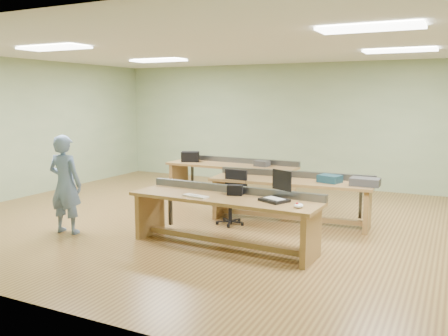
% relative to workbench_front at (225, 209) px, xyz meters
% --- Properties ---
extents(floor, '(10.00, 10.00, 0.00)m').
position_rel_workbench_front_xyz_m(floor, '(-0.52, 1.33, -0.56)').
color(floor, olive).
rests_on(floor, ground).
extents(ceiling, '(10.00, 10.00, 0.00)m').
position_rel_workbench_front_xyz_m(ceiling, '(-0.52, 1.33, 2.44)').
color(ceiling, silver).
rests_on(ceiling, wall_back).
extents(wall_back, '(10.00, 0.04, 3.00)m').
position_rel_workbench_front_xyz_m(wall_back, '(-0.52, 5.33, 0.94)').
color(wall_back, '#9BAF85').
rests_on(wall_back, floor).
extents(wall_front, '(10.00, 0.04, 3.00)m').
position_rel_workbench_front_xyz_m(wall_front, '(-0.52, -2.67, 0.94)').
color(wall_front, '#9BAF85').
rests_on(wall_front, floor).
extents(wall_left, '(0.04, 8.00, 3.00)m').
position_rel_workbench_front_xyz_m(wall_left, '(-5.52, 1.33, 0.94)').
color(wall_left, '#9BAF85').
rests_on(wall_left, floor).
extents(fluor_panels, '(6.20, 3.50, 0.03)m').
position_rel_workbench_front_xyz_m(fluor_panels, '(-0.52, 1.33, 2.41)').
color(fluor_panels, white).
rests_on(fluor_panels, ceiling).
extents(workbench_front, '(2.88, 0.88, 0.86)m').
position_rel_workbench_front_xyz_m(workbench_front, '(0.00, 0.00, 0.00)').
color(workbench_front, olive).
rests_on(workbench_front, floor).
extents(workbench_mid, '(2.86, 0.96, 0.86)m').
position_rel_workbench_front_xyz_m(workbench_mid, '(0.41, 1.78, -0.00)').
color(workbench_mid, olive).
rests_on(workbench_mid, floor).
extents(workbench_back, '(2.88, 0.85, 0.86)m').
position_rel_workbench_front_xyz_m(workbench_back, '(-1.34, 3.04, 0.00)').
color(workbench_back, olive).
rests_on(workbench_back, floor).
extents(person, '(0.62, 0.44, 1.59)m').
position_rel_workbench_front_xyz_m(person, '(-2.60, -0.49, 0.24)').
color(person, '#647EA4').
rests_on(person, floor).
extents(laptop_base, '(0.45, 0.42, 0.04)m').
position_rel_workbench_front_xyz_m(laptop_base, '(0.76, 0.01, 0.21)').
color(laptop_base, black).
rests_on(laptop_base, workbench_front).
extents(laptop_screen, '(0.33, 0.17, 0.28)m').
position_rel_workbench_front_xyz_m(laptop_screen, '(0.82, 0.13, 0.48)').
color(laptop_screen, black).
rests_on(laptop_screen, laptop_base).
extents(keyboard, '(0.42, 0.21, 0.02)m').
position_rel_workbench_front_xyz_m(keyboard, '(-0.36, -0.21, 0.21)').
color(keyboard, beige).
rests_on(keyboard, workbench_front).
extents(trackball_mouse, '(0.13, 0.15, 0.06)m').
position_rel_workbench_front_xyz_m(trackball_mouse, '(1.18, -0.21, 0.22)').
color(trackball_mouse, white).
rests_on(trackball_mouse, workbench_front).
extents(camera_bag, '(0.25, 0.20, 0.15)m').
position_rel_workbench_front_xyz_m(camera_bag, '(0.09, 0.16, 0.27)').
color(camera_bag, black).
rests_on(camera_bag, workbench_front).
extents(task_chair, '(0.53, 0.53, 0.92)m').
position_rel_workbench_front_xyz_m(task_chair, '(-0.46, 1.20, -0.22)').
color(task_chair, black).
rests_on(task_chair, floor).
extents(parts_bin_teal, '(0.42, 0.36, 0.12)m').
position_rel_workbench_front_xyz_m(parts_bin_teal, '(1.08, 1.82, 0.26)').
color(parts_bin_teal, '#153746').
rests_on(parts_bin_teal, workbench_mid).
extents(parts_bin_grey, '(0.47, 0.30, 0.13)m').
position_rel_workbench_front_xyz_m(parts_bin_grey, '(1.67, 1.77, 0.26)').
color(parts_bin_grey, '#353537').
rests_on(parts_bin_grey, workbench_mid).
extents(mug, '(0.13, 0.13, 0.10)m').
position_rel_workbench_front_xyz_m(mug, '(0.27, 1.72, 0.24)').
color(mug, '#353537').
rests_on(mug, workbench_mid).
extents(drinks_can, '(0.07, 0.07, 0.12)m').
position_rel_workbench_front_xyz_m(drinks_can, '(0.16, 1.71, 0.26)').
color(drinks_can, white).
rests_on(drinks_can, workbench_mid).
extents(storage_box_back, '(0.47, 0.41, 0.22)m').
position_rel_workbench_front_xyz_m(storage_box_back, '(-2.36, 3.04, 0.30)').
color(storage_box_back, black).
rests_on(storage_box_back, workbench_back).
extents(tray_back, '(0.32, 0.25, 0.12)m').
position_rel_workbench_front_xyz_m(tray_back, '(-0.65, 3.07, 0.25)').
color(tray_back, '#353537').
rests_on(tray_back, workbench_back).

